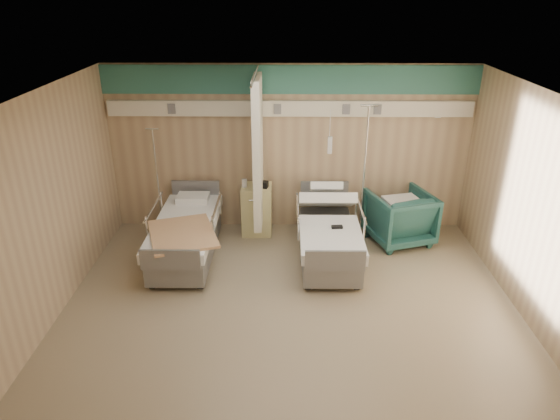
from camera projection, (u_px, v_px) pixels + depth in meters
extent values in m
cube|color=gray|center=(290.00, 306.00, 6.65)|extent=(6.00, 5.00, 0.00)
cube|color=tan|center=(290.00, 149.00, 8.35)|extent=(6.00, 0.04, 2.80)
cube|color=tan|center=(294.00, 347.00, 3.79)|extent=(6.00, 0.04, 2.80)
cube|color=tan|center=(46.00, 210.00, 6.10)|extent=(0.04, 5.00, 2.80)
cube|color=tan|center=(538.00, 212.00, 6.04)|extent=(0.04, 5.00, 2.80)
cube|color=white|center=(292.00, 96.00, 5.49)|extent=(6.00, 5.00, 0.04)
cube|color=#32756A|center=(290.00, 80.00, 7.86)|extent=(6.00, 0.04, 0.45)
cube|color=silver|center=(290.00, 108.00, 8.01)|extent=(5.88, 0.08, 0.25)
cylinder|color=silver|center=(255.00, 75.00, 6.97)|extent=(0.03, 1.80, 0.03)
cube|color=silver|center=(258.00, 153.00, 7.81)|extent=(0.12, 0.90, 2.35)
cube|color=#D5CA85|center=(257.00, 209.00, 8.48)|extent=(0.50, 0.48, 0.85)
imported|color=#1F4F4B|center=(400.00, 217.00, 8.18)|extent=(1.18, 1.19, 0.87)
cube|color=silver|center=(404.00, 191.00, 7.98)|extent=(0.66, 0.61, 0.06)
cylinder|color=silver|center=(360.00, 234.00, 8.56)|extent=(0.40, 0.40, 0.03)
cylinder|color=silver|center=(364.00, 174.00, 8.11)|extent=(0.04, 0.04, 2.22)
cylinder|color=silver|center=(369.00, 106.00, 7.65)|extent=(0.27, 0.03, 0.03)
cylinder|color=silver|center=(163.00, 229.00, 8.71)|extent=(0.33, 0.33, 0.03)
cylinder|color=silver|center=(158.00, 182.00, 8.35)|extent=(0.03, 0.03, 1.81)
cylinder|color=silver|center=(152.00, 129.00, 7.98)|extent=(0.22, 0.03, 0.03)
cube|color=black|center=(337.00, 227.00, 7.37)|extent=(0.17, 0.09, 0.04)
cube|color=tan|center=(182.00, 234.00, 7.16)|extent=(1.20, 1.34, 0.04)
cube|color=black|center=(262.00, 184.00, 8.24)|extent=(0.22, 0.17, 0.11)
cylinder|color=white|center=(244.00, 183.00, 8.26)|extent=(0.11, 0.11, 0.13)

